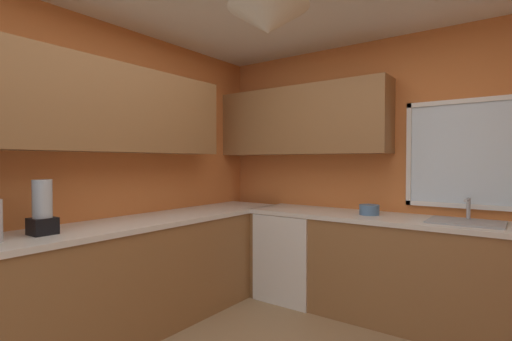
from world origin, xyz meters
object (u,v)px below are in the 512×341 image
dishwasher (294,255)px  sink_assembly (466,221)px  blender_appliance (42,210)px  bowl (369,210)px

dishwasher → sink_assembly: sink_assembly is taller
dishwasher → sink_assembly: bearing=1.4°
sink_assembly → blender_appliance: 3.07m
sink_assembly → bowl: (-0.76, -0.01, 0.03)m
sink_assembly → bowl: 0.76m
bowl → blender_appliance: size_ratio=0.49×
dishwasher → blender_appliance: bearing=-107.3°
dishwasher → blender_appliance: blender_appliance is taller
sink_assembly → bowl: bearing=-179.5°
dishwasher → bowl: size_ratio=4.87×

